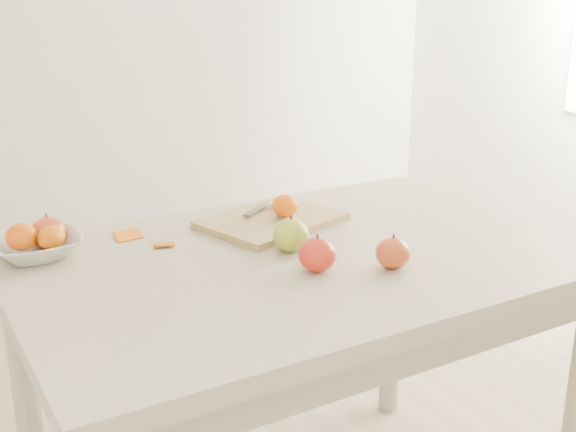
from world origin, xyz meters
TOP-DOWN VIEW (x-y plane):
  - table at (0.00, 0.00)m, footprint 1.20×0.80m
  - cutting_board at (0.04, 0.20)m, footprint 0.37×0.31m
  - board_tangerine at (0.07, 0.19)m, footprint 0.06×0.06m
  - fruit_bowl at (-0.49, 0.26)m, footprint 0.19×0.19m
  - bowl_tangerine_near at (-0.52, 0.27)m, footprint 0.07×0.07m
  - bowl_tangerine_far at (-0.46, 0.25)m, footprint 0.06×0.06m
  - orange_peel_a at (-0.29, 0.28)m, footprint 0.06×0.05m
  - orange_peel_b at (-0.24, 0.19)m, footprint 0.05×0.05m
  - paring_knife at (0.09, 0.27)m, footprint 0.16×0.09m
  - apple_green at (-0.01, 0.02)m, footprint 0.08×0.08m
  - apple_red_a at (-0.46, 0.30)m, footprint 0.08×0.08m
  - apple_red_e at (0.12, -0.17)m, footprint 0.07×0.07m
  - apple_red_c at (-0.02, -0.10)m, footprint 0.08×0.08m

SIDE VIEW (x-z plane):
  - table at x=0.00m, z-range 0.28..1.03m
  - orange_peel_a at x=-0.29m, z-range 0.75..0.76m
  - orange_peel_b at x=-0.24m, z-range 0.75..0.76m
  - cutting_board at x=0.04m, z-range 0.75..0.77m
  - fruit_bowl at x=-0.49m, z-range 0.75..0.80m
  - paring_knife at x=0.09m, z-range 0.77..0.78m
  - apple_red_e at x=0.12m, z-range 0.75..0.81m
  - apple_red_c at x=-0.02m, z-range 0.75..0.82m
  - apple_red_a at x=-0.46m, z-range 0.75..0.82m
  - apple_green at x=-0.01m, z-range 0.75..0.82m
  - bowl_tangerine_far at x=-0.46m, z-range 0.77..0.82m
  - board_tangerine at x=0.07m, z-range 0.77..0.82m
  - bowl_tangerine_near at x=-0.52m, z-range 0.77..0.83m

